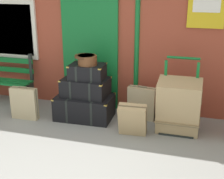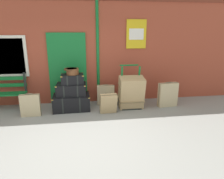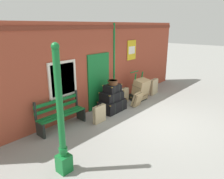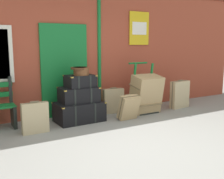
% 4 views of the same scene
% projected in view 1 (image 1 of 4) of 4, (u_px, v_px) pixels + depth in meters
% --- Properties ---
extents(ground_plane, '(60.00, 60.00, 0.00)m').
position_uv_depth(ground_plane, '(50.00, 175.00, 4.15)').
color(ground_plane, gray).
extents(brick_facade, '(10.40, 0.35, 3.20)m').
position_uv_depth(brick_facade, '(107.00, 25.00, 5.98)').
color(brick_facade, '#9E422D').
rests_on(brick_facade, ground).
extents(steamer_trunk_base, '(1.03, 0.68, 0.43)m').
position_uv_depth(steamer_trunk_base, '(85.00, 107.00, 5.80)').
color(steamer_trunk_base, black).
rests_on(steamer_trunk_base, ground).
extents(steamer_trunk_middle, '(0.82, 0.57, 0.33)m').
position_uv_depth(steamer_trunk_middle, '(86.00, 87.00, 5.71)').
color(steamer_trunk_middle, black).
rests_on(steamer_trunk_middle, steamer_trunk_base).
extents(steamer_trunk_top, '(0.63, 0.48, 0.27)m').
position_uv_depth(steamer_trunk_top, '(87.00, 72.00, 5.60)').
color(steamer_trunk_top, black).
rests_on(steamer_trunk_top, steamer_trunk_middle).
extents(round_hatbox, '(0.39, 0.35, 0.17)m').
position_uv_depth(round_hatbox, '(87.00, 59.00, 5.51)').
color(round_hatbox, brown).
rests_on(round_hatbox, steamer_trunk_top).
extents(porters_trolley, '(0.71, 0.56, 1.21)m').
position_uv_depth(porters_trolley, '(179.00, 113.00, 5.36)').
color(porters_trolley, black).
rests_on(porters_trolley, ground).
extents(large_brown_trunk, '(0.70, 0.58, 0.94)m').
position_uv_depth(large_brown_trunk, '(179.00, 106.00, 5.14)').
color(large_brown_trunk, tan).
rests_on(large_brown_trunk, ground).
extents(suitcase_oxblood, '(0.50, 0.14, 0.62)m').
position_uv_depth(suitcase_oxblood, '(24.00, 103.00, 5.74)').
color(suitcase_oxblood, tan).
rests_on(suitcase_oxblood, ground).
extents(suitcase_olive, '(0.46, 0.36, 0.57)m').
position_uv_depth(suitcase_olive, '(133.00, 119.00, 5.11)').
color(suitcase_olive, tan).
rests_on(suitcase_olive, ground).
extents(suitcase_tan, '(0.52, 0.23, 0.63)m').
position_uv_depth(suitcase_tan, '(142.00, 103.00, 5.74)').
color(suitcase_tan, tan).
rests_on(suitcase_tan, ground).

